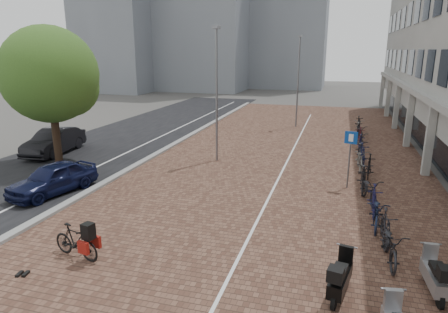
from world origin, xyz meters
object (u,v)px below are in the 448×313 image
Objects in this scene: car_navy at (53,178)px; scooter_mid at (340,276)px; parking_sign at (350,151)px; car_dark at (54,141)px; scooter_front at (435,274)px; hero_bike at (76,241)px.

car_navy is 2.34× the size of scooter_mid.
car_dark is at bearing -170.22° from parking_sign.
car_navy reaches higher than scooter_mid.
scooter_front is at bearing -32.32° from car_dark.
car_dark is 2.73× the size of scooter_mid.
scooter_front is (13.66, -3.33, -0.09)m from car_navy.
car_dark is 20.06m from scooter_front.
car_navy is 2.36× the size of scooter_front.
scooter_front is at bearing 29.78° from scooter_mid.
scooter_mid is at bearing -165.46° from scooter_front.
hero_bike is 11.24m from parking_sign.
hero_bike is 1.08× the size of scooter_front.
car_navy is at bearing 57.18° from hero_bike.
parking_sign is at bearing 100.73° from scooter_front.
parking_sign reaches higher than scooter_mid.
hero_bike reaches higher than scooter_mid.
parking_sign reaches higher than car_navy.
scooter_mid is (-2.19, -0.74, 0.00)m from scooter_front.
car_dark is 13.00m from hero_bike.
hero_bike is at bearing -117.15° from parking_sign.
car_dark is 1.76× the size of parking_sign.
scooter_front is (9.43, 0.93, 0.03)m from hero_bike.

